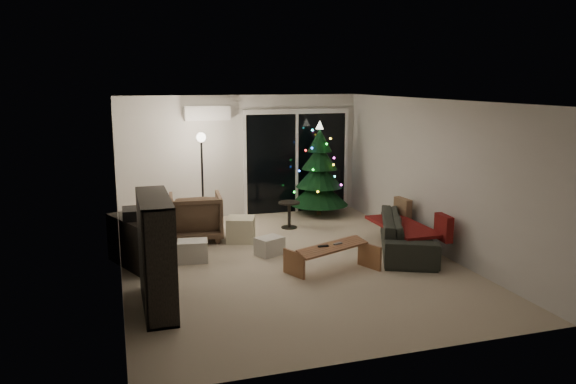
% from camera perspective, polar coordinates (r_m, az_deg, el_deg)
% --- Properties ---
extents(room, '(6.50, 7.51, 2.60)m').
position_cam_1_polar(room, '(10.13, -0.08, 1.19)').
color(room, beige).
rests_on(room, ground).
extents(bookshelf, '(0.55, 1.45, 1.42)m').
position_cam_1_polar(bookshelf, '(7.13, -14.63, -6.10)').
color(bookshelf, '#29241E').
rests_on(bookshelf, floor).
extents(media_cabinet, '(0.88, 1.27, 0.74)m').
position_cam_1_polar(media_cabinet, '(8.87, -15.09, -4.95)').
color(media_cabinet, '#29241E').
rests_on(media_cabinet, floor).
extents(stereo, '(0.38, 0.45, 0.16)m').
position_cam_1_polar(stereo, '(8.76, -15.24, -2.11)').
color(stereo, black).
rests_on(stereo, media_cabinet).
extents(armchair, '(0.97, 1.00, 0.84)m').
position_cam_1_polar(armchair, '(10.09, -9.36, -2.48)').
color(armchair, '#4B3C2B').
rests_on(armchair, floor).
extents(ottoman, '(0.60, 0.60, 0.43)m').
position_cam_1_polar(ottoman, '(9.93, -4.80, -3.80)').
color(ottoman, beige).
rests_on(ottoman, floor).
extents(cardboard_box_a, '(0.51, 0.42, 0.33)m').
position_cam_1_polar(cardboard_box_a, '(8.96, -9.66, -5.92)').
color(cardboard_box_a, white).
rests_on(cardboard_box_a, floor).
extents(cardboard_box_b, '(0.51, 0.46, 0.29)m').
position_cam_1_polar(cardboard_box_b, '(9.16, -1.89, -5.50)').
color(cardboard_box_b, white).
rests_on(cardboard_box_b, floor).
extents(side_table, '(0.54, 0.54, 0.51)m').
position_cam_1_polar(side_table, '(10.77, 0.12, -2.34)').
color(side_table, '#29241E').
rests_on(side_table, floor).
extents(floor_lamp, '(0.28, 0.28, 1.78)m').
position_cam_1_polar(floor_lamp, '(10.75, -8.68, 0.95)').
color(floor_lamp, black).
rests_on(floor_lamp, floor).
extents(sofa, '(1.63, 2.25, 0.61)m').
position_cam_1_polar(sofa, '(9.49, 12.06, -4.16)').
color(sofa, '#363A33').
rests_on(sofa, floor).
extents(sofa_throw, '(0.66, 1.51, 0.05)m').
position_cam_1_polar(sofa_throw, '(9.41, 11.56, -3.41)').
color(sofa_throw, maroon).
rests_on(sofa_throw, sofa).
extents(cushion_a, '(0.16, 0.41, 0.40)m').
position_cam_1_polar(cushion_a, '(10.10, 11.57, -1.75)').
color(cushion_a, '#846648').
rests_on(cushion_a, sofa).
extents(cushion_b, '(0.15, 0.41, 0.40)m').
position_cam_1_polar(cushion_b, '(9.02, 15.53, -3.51)').
color(cushion_b, maroon).
rests_on(cushion_b, sofa).
extents(coffee_table, '(1.33, 0.90, 0.40)m').
position_cam_1_polar(coffee_table, '(8.38, 4.55, -6.78)').
color(coffee_table, '#9F6A41').
rests_on(coffee_table, floor).
extents(remote_a, '(0.16, 0.05, 0.02)m').
position_cam_1_polar(remote_a, '(8.26, 3.60, -5.50)').
color(remote_a, black).
rests_on(remote_a, coffee_table).
extents(remote_b, '(0.15, 0.09, 0.02)m').
position_cam_1_polar(remote_b, '(8.40, 5.08, -5.25)').
color(remote_b, slate).
rests_on(remote_b, coffee_table).
extents(christmas_tree, '(1.48, 1.48, 1.97)m').
position_cam_1_polar(christmas_tree, '(11.71, 3.21, 2.40)').
color(christmas_tree, black).
rests_on(christmas_tree, floor).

